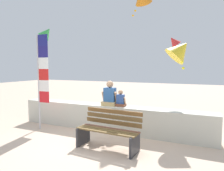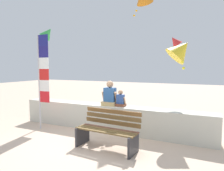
{
  "view_description": "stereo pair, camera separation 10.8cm",
  "coord_description": "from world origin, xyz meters",
  "px_view_note": "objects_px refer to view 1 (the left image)",
  "views": [
    {
      "loc": [
        2.61,
        -4.42,
        1.91
      ],
      "look_at": [
        0.1,
        1.1,
        1.37
      ],
      "focal_mm": 33.07,
      "sensor_mm": 36.0,
      "label": 1
    },
    {
      "loc": [
        2.7,
        -4.38,
        1.91
      ],
      "look_at": [
        0.1,
        1.1,
        1.37
      ],
      "focal_mm": 33.07,
      "sensor_mm": 36.0,
      "label": 2
    }
  ],
  "objects_px": {
    "park_bench": "(109,131)",
    "kite_red": "(174,42)",
    "flag_banner": "(42,74)",
    "kite_yellow": "(180,50)",
    "person_child": "(121,100)",
    "kite_green": "(46,33)",
    "person_adult": "(110,96)"
  },
  "relations": [
    {
      "from": "park_bench",
      "to": "kite_red",
      "type": "relative_size",
      "value": 1.8
    },
    {
      "from": "park_bench",
      "to": "kite_red",
      "type": "bearing_deg",
      "value": 76.9
    },
    {
      "from": "flag_banner",
      "to": "kite_yellow",
      "type": "xyz_separation_m",
      "value": [
        3.8,
        1.71,
        0.72
      ]
    },
    {
      "from": "person_child",
      "to": "kite_red",
      "type": "bearing_deg",
      "value": 67.04
    },
    {
      "from": "person_child",
      "to": "kite_red",
      "type": "distance_m",
      "value": 3.41
    },
    {
      "from": "park_bench",
      "to": "person_child",
      "type": "relative_size",
      "value": 3.16
    },
    {
      "from": "park_bench",
      "to": "kite_red",
      "type": "xyz_separation_m",
      "value": [
        0.89,
        3.84,
        2.46
      ]
    },
    {
      "from": "person_adult",
      "to": "kite_red",
      "type": "relative_size",
      "value": 0.87
    },
    {
      "from": "flag_banner",
      "to": "kite_yellow",
      "type": "relative_size",
      "value": 2.63
    },
    {
      "from": "person_child",
      "to": "kite_red",
      "type": "xyz_separation_m",
      "value": [
        1.1,
        2.6,
        1.91
      ]
    },
    {
      "from": "person_child",
      "to": "kite_red",
      "type": "relative_size",
      "value": 0.57
    },
    {
      "from": "kite_red",
      "to": "kite_yellow",
      "type": "xyz_separation_m",
      "value": [
        0.43,
        -1.63,
        -0.45
      ]
    },
    {
      "from": "park_bench",
      "to": "kite_green",
      "type": "height_order",
      "value": "kite_green"
    },
    {
      "from": "kite_red",
      "to": "kite_green",
      "type": "bearing_deg",
      "value": -154.34
    },
    {
      "from": "person_child",
      "to": "park_bench",
      "type": "bearing_deg",
      "value": -80.48
    },
    {
      "from": "kite_yellow",
      "to": "kite_green",
      "type": "distance_m",
      "value": 4.79
    },
    {
      "from": "kite_red",
      "to": "flag_banner",
      "type": "bearing_deg",
      "value": -135.26
    },
    {
      "from": "flag_banner",
      "to": "kite_red",
      "type": "relative_size",
      "value": 3.4
    },
    {
      "from": "person_adult",
      "to": "flag_banner",
      "type": "height_order",
      "value": "flag_banner"
    },
    {
      "from": "kite_red",
      "to": "kite_yellow",
      "type": "distance_m",
      "value": 1.74
    },
    {
      "from": "park_bench",
      "to": "person_adult",
      "type": "relative_size",
      "value": 2.06
    },
    {
      "from": "flag_banner",
      "to": "kite_yellow",
      "type": "height_order",
      "value": "flag_banner"
    },
    {
      "from": "person_adult",
      "to": "kite_green",
      "type": "height_order",
      "value": "kite_green"
    },
    {
      "from": "person_child",
      "to": "kite_yellow",
      "type": "relative_size",
      "value": 0.44
    },
    {
      "from": "flag_banner",
      "to": "person_child",
      "type": "bearing_deg",
      "value": 18.11
    },
    {
      "from": "flag_banner",
      "to": "kite_yellow",
      "type": "bearing_deg",
      "value": 24.24
    },
    {
      "from": "park_bench",
      "to": "kite_red",
      "type": "distance_m",
      "value": 4.64
    },
    {
      "from": "park_bench",
      "to": "person_child",
      "type": "height_order",
      "value": "person_child"
    },
    {
      "from": "person_adult",
      "to": "flag_banner",
      "type": "relative_size",
      "value": 0.26
    },
    {
      "from": "flag_banner",
      "to": "kite_red",
      "type": "xyz_separation_m",
      "value": [
        3.37,
        3.34,
        1.17
      ]
    },
    {
      "from": "person_adult",
      "to": "kite_yellow",
      "type": "distance_m",
      "value": 2.51
    },
    {
      "from": "person_child",
      "to": "flag_banner",
      "type": "relative_size",
      "value": 0.17
    }
  ]
}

